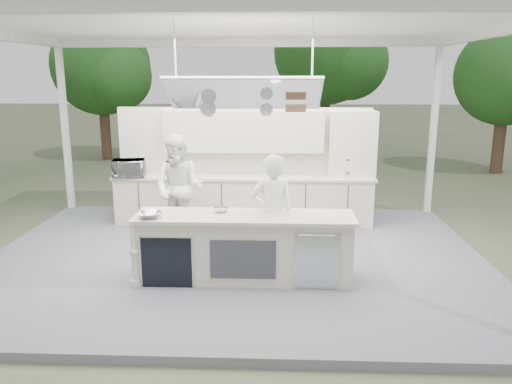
{
  "coord_description": "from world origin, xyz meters",
  "views": [
    {
      "loc": [
        0.65,
        -7.64,
        3.0
      ],
      "look_at": [
        0.31,
        0.4,
        1.1
      ],
      "focal_mm": 35.0,
      "sensor_mm": 36.0,
      "label": 1
    }
  ],
  "objects_px": {
    "back_counter": "(244,199)",
    "sous_chef": "(179,188)",
    "demo_island": "(243,247)",
    "head_chef": "(272,215)"
  },
  "relations": [
    {
      "from": "back_counter",
      "to": "sous_chef",
      "type": "xyz_separation_m",
      "value": [
        -1.05,
        -1.12,
        0.46
      ]
    },
    {
      "from": "demo_island",
      "to": "sous_chef",
      "type": "distance_m",
      "value": 2.14
    },
    {
      "from": "demo_island",
      "to": "head_chef",
      "type": "height_order",
      "value": "head_chef"
    },
    {
      "from": "demo_island",
      "to": "back_counter",
      "type": "bearing_deg",
      "value": 93.63
    },
    {
      "from": "demo_island",
      "to": "sous_chef",
      "type": "bearing_deg",
      "value": 126.05
    },
    {
      "from": "back_counter",
      "to": "sous_chef",
      "type": "relative_size",
      "value": 2.71
    },
    {
      "from": "demo_island",
      "to": "sous_chef",
      "type": "height_order",
      "value": "sous_chef"
    },
    {
      "from": "back_counter",
      "to": "head_chef",
      "type": "distance_m",
      "value": 2.65
    },
    {
      "from": "demo_island",
      "to": "sous_chef",
      "type": "relative_size",
      "value": 1.66
    },
    {
      "from": "demo_island",
      "to": "head_chef",
      "type": "xyz_separation_m",
      "value": [
        0.41,
        0.26,
        0.41
      ]
    }
  ]
}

